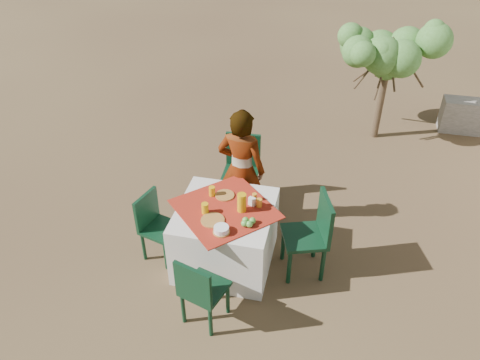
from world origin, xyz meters
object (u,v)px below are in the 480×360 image
Objects in this scene: person at (241,170)px; juice_pitcher at (242,203)px; chair_far at (242,167)px; table at (226,235)px; shrub_tree at (392,58)px; chair_near at (200,290)px; chair_left at (155,223)px; chair_right at (312,232)px.

juice_pitcher is at bearing 108.52° from person.
table is at bearing -88.28° from chair_far.
person is 0.94× the size of shrub_tree.
chair_left is (-0.77, 0.83, -0.02)m from chair_near.
chair_right is (1.73, 0.15, 0.09)m from chair_left.
chair_left is at bearing 49.01° from person.
chair_right is 0.62× the size of person.
table is 0.80m from chair_left.
chair_left is at bearing -29.74° from chair_near.
chair_left is 3.88× the size of juice_pitcher.
shrub_tree reaches higher than table.
table is 0.81m from person.
person reaches higher than chair_right.
juice_pitcher is at bearing -85.46° from chair_near.
juice_pitcher is (0.20, 0.90, 0.39)m from chair_near.
chair_far is at bearing 93.71° from table.
chair_right reaches higher than juice_pitcher.
chair_right is (0.94, 0.08, 0.16)m from table.
table is 0.82× the size of person.
shrub_tree is at bearing -95.42° from chair_near.
chair_left is at bearing -175.13° from table.
shrub_tree is at bearing 48.67° from chair_far.
chair_near is (-0.02, -0.89, 0.09)m from table.
chair_far is 1.40m from chair_left.
chair_left is 4.33m from shrub_tree.
chair_near is 1.00m from juice_pitcher.
person reaches higher than juice_pitcher.
chair_far is 0.61× the size of person.
chair_near is 1.13m from chair_left.
chair_left is at bearing -175.58° from juice_pitcher.
chair_right is at bearing -48.21° from chair_far.
chair_near reaches higher than table.
chair_left is 0.52× the size of person.
juice_pitcher is at bearing 2.46° from table.
table is 6.15× the size of juice_pitcher.
juice_pitcher reaches higher than chair_left.
chair_left is 1.06m from juice_pitcher.
chair_right is 4.63× the size of juice_pitcher.
chair_right reaches higher than chair_far.
chair_near is at bearing -90.48° from chair_far.
chair_near is (0.05, -2.03, -0.06)m from chair_far.
chair_right is at bearing -117.55° from chair_near.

